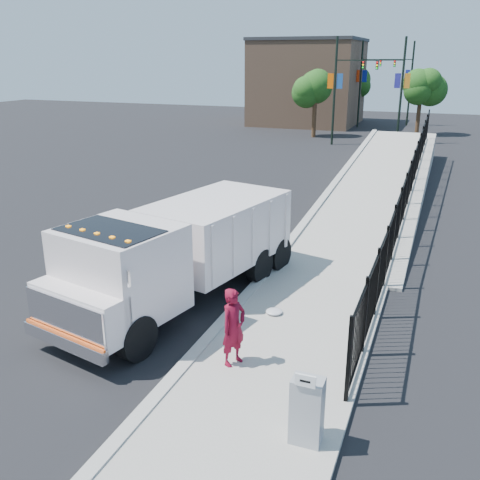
% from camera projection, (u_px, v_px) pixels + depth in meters
% --- Properties ---
extents(ground, '(120.00, 120.00, 0.00)m').
position_uv_depth(ground, '(220.00, 329.00, 13.51)').
color(ground, black).
rests_on(ground, ground).
extents(sidewalk, '(3.55, 12.00, 0.12)m').
position_uv_depth(sidewalk, '(267.00, 386.00, 11.08)').
color(sidewalk, '#9E998E').
rests_on(sidewalk, ground).
extents(curb, '(0.30, 12.00, 0.16)m').
position_uv_depth(curb, '(184.00, 367.00, 11.72)').
color(curb, '#ADAAA3').
rests_on(curb, ground).
extents(ramp, '(3.95, 24.06, 3.19)m').
position_uv_depth(ramp, '(383.00, 194.00, 26.92)').
color(ramp, '#9E998E').
rests_on(ramp, ground).
extents(iron_fence, '(0.10, 28.00, 1.80)m').
position_uv_depth(iron_fence, '(408.00, 197.00, 22.61)').
color(iron_fence, black).
rests_on(iron_fence, ground).
extents(truck, '(4.30, 8.52, 2.79)m').
position_uv_depth(truck, '(177.00, 250.00, 14.49)').
color(truck, black).
rests_on(truck, ground).
extents(worker, '(0.65, 0.76, 1.76)m').
position_uv_depth(worker, '(234.00, 327.00, 11.52)').
color(worker, maroon).
rests_on(worker, sidewalk).
extents(utility_cabinet, '(0.55, 0.40, 1.25)m').
position_uv_depth(utility_cabinet, '(307.00, 411.00, 9.21)').
color(utility_cabinet, gray).
rests_on(utility_cabinet, sidewalk).
extents(arrow_sign, '(0.35, 0.04, 0.22)m').
position_uv_depth(arrow_sign, '(305.00, 381.00, 8.77)').
color(arrow_sign, white).
rests_on(arrow_sign, utility_cabinet).
extents(debris, '(0.45, 0.45, 0.11)m').
position_uv_depth(debris, '(274.00, 311.00, 14.06)').
color(debris, silver).
rests_on(debris, sidewalk).
extents(light_pole_0, '(3.78, 0.22, 8.00)m').
position_uv_depth(light_pole_0, '(339.00, 87.00, 40.52)').
color(light_pole_0, black).
rests_on(light_pole_0, ground).
extents(light_pole_1, '(3.78, 0.22, 8.00)m').
position_uv_depth(light_pole_1, '(398.00, 87.00, 41.15)').
color(light_pole_1, black).
rests_on(light_pole_1, ground).
extents(light_pole_2, '(3.78, 0.22, 8.00)m').
position_uv_depth(light_pole_2, '(364.00, 81.00, 51.13)').
color(light_pole_2, black).
rests_on(light_pole_2, ground).
extents(light_pole_3, '(3.78, 0.22, 8.00)m').
position_uv_depth(light_pole_3, '(408.00, 80.00, 52.39)').
color(light_pole_3, black).
rests_on(light_pole_3, ground).
extents(tree_0, '(2.83, 2.83, 5.42)m').
position_uv_depth(tree_0, '(315.00, 89.00, 44.62)').
color(tree_0, '#382314').
rests_on(tree_0, ground).
extents(tree_1, '(2.56, 2.56, 5.28)m').
position_uv_depth(tree_1, '(421.00, 89.00, 46.11)').
color(tree_1, '#382314').
rests_on(tree_1, ground).
extents(tree_2, '(2.70, 2.70, 5.35)m').
position_uv_depth(tree_2, '(357.00, 83.00, 56.40)').
color(tree_2, '#382314').
rests_on(tree_2, ground).
extents(building, '(10.00, 10.00, 8.00)m').
position_uv_depth(building, '(308.00, 83.00, 54.12)').
color(building, '#8C664C').
rests_on(building, ground).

